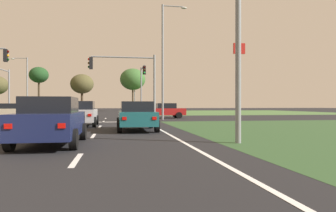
# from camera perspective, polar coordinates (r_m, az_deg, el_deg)

# --- Properties ---
(ground_plane) EXTENTS (200.00, 200.00, 0.00)m
(ground_plane) POSITION_cam_1_polar(r_m,az_deg,el_deg) (32.53, -17.36, -2.19)
(ground_plane) COLOR black
(grass_verge_far_right) EXTENTS (35.00, 35.00, 0.01)m
(grass_verge_far_right) POSITION_cam_1_polar(r_m,az_deg,el_deg) (60.50, 10.86, -1.08)
(grass_verge_far_right) COLOR #476B38
(grass_verge_far_right) RESTS_ON ground
(median_island_near) EXTENTS (1.20, 22.00, 0.14)m
(median_island_near) POSITION_cam_1_polar(r_m,az_deg,el_deg) (13.98, -28.08, -5.06)
(median_island_near) COLOR #ADA89E
(median_island_near) RESTS_ON ground
(median_island_far) EXTENTS (1.20, 36.00, 0.14)m
(median_island_far) POSITION_cam_1_polar(r_m,az_deg,el_deg) (57.38, -13.95, -1.09)
(median_island_far) COLOR #ADA89E
(median_island_far) RESTS_ON ground
(lane_dash_near) EXTENTS (0.14, 2.00, 0.01)m
(lane_dash_near) POSITION_cam_1_polar(r_m,az_deg,el_deg) (8.12, -16.20, -9.32)
(lane_dash_near) COLOR silver
(lane_dash_near) RESTS_ON ground
(lane_dash_second) EXTENTS (0.14, 2.00, 0.01)m
(lane_dash_second) POSITION_cam_1_polar(r_m,az_deg,el_deg) (14.05, -13.34, -5.29)
(lane_dash_second) COLOR silver
(lane_dash_second) RESTS_ON ground
(lane_dash_third) EXTENTS (0.14, 2.00, 0.01)m
(lane_dash_third) POSITION_cam_1_polar(r_m,az_deg,el_deg) (20.02, -12.20, -3.65)
(lane_dash_third) COLOR silver
(lane_dash_third) RESTS_ON ground
(lane_dash_fourth) EXTENTS (0.14, 2.00, 0.01)m
(lane_dash_fourth) POSITION_cam_1_polar(r_m,az_deg,el_deg) (26.00, -11.58, -2.77)
(lane_dash_fourth) COLOR silver
(lane_dash_fourth) RESTS_ON ground
(lane_dash_fifth) EXTENTS (0.14, 2.00, 0.01)m
(lane_dash_fifth) POSITION_cam_1_polar(r_m,az_deg,el_deg) (31.99, -11.19, -2.21)
(lane_dash_fifth) COLOR silver
(lane_dash_fifth) RESTS_ON ground
(edge_line_right) EXTENTS (0.14, 24.00, 0.01)m
(edge_line_right) POSITION_cam_1_polar(r_m,az_deg,el_deg) (14.46, 0.14, -5.13)
(edge_line_right) COLOR silver
(edge_line_right) RESTS_ON ground
(stop_bar_near) EXTENTS (6.40, 0.50, 0.01)m
(stop_bar_near) POSITION_cam_1_polar(r_m,az_deg,el_deg) (25.24, -10.96, -2.86)
(stop_bar_near) COLOR silver
(stop_bar_near) RESTS_ON ground
(crosswalk_bar_third) EXTENTS (0.70, 2.80, 0.01)m
(crosswalk_bar_third) POSITION_cam_1_polar(r_m,az_deg,el_deg) (28.35, -27.06, -2.54)
(crosswalk_bar_third) COLOR silver
(crosswalk_bar_third) RESTS_ON ground
(crosswalk_bar_fourth) EXTENTS (0.70, 2.80, 0.01)m
(crosswalk_bar_fourth) POSITION_cam_1_polar(r_m,az_deg,el_deg) (28.02, -24.81, -2.57)
(crosswalk_bar_fourth) COLOR silver
(crosswalk_bar_fourth) RESTS_ON ground
(crosswalk_bar_fifth) EXTENTS (0.70, 2.80, 0.01)m
(crosswalk_bar_fifth) POSITION_cam_1_polar(r_m,az_deg,el_deg) (27.74, -22.52, -2.59)
(crosswalk_bar_fifth) COLOR silver
(crosswalk_bar_fifth) RESTS_ON ground
(crosswalk_bar_sixth) EXTENTS (0.70, 2.80, 0.01)m
(crosswalk_bar_sixth) POSITION_cam_1_polar(r_m,az_deg,el_deg) (27.50, -20.18, -2.61)
(crosswalk_bar_sixth) COLOR silver
(crosswalk_bar_sixth) RESTS_ON ground
(crosswalk_bar_seventh) EXTENTS (0.70, 2.80, 0.01)m
(crosswalk_bar_seventh) POSITION_cam_1_polar(r_m,az_deg,el_deg) (27.32, -17.81, -2.63)
(crosswalk_bar_seventh) COLOR silver
(crosswalk_bar_seventh) RESTS_ON ground
(crosswalk_bar_eighth) EXTENTS (0.70, 2.80, 0.01)m
(crosswalk_bar_eighth) POSITION_cam_1_polar(r_m,az_deg,el_deg) (27.17, -15.40, -2.64)
(crosswalk_bar_eighth) COLOR silver
(crosswalk_bar_eighth) RESTS_ON ground
(car_teal_near) EXTENTS (2.04, 4.41, 1.52)m
(car_teal_near) POSITION_cam_1_polar(r_m,az_deg,el_deg) (16.73, -5.71, -1.74)
(car_teal_near) COLOR #19565B
(car_teal_near) RESTS_ON ground
(car_silver_second) EXTENTS (1.95, 4.32, 1.58)m
(car_silver_second) POSITION_cam_1_polar(r_m,az_deg,el_deg) (20.81, -15.31, -1.30)
(car_silver_second) COLOR #B7B7BC
(car_silver_second) RESTS_ON ground
(car_beige_third) EXTENTS (4.20, 2.04, 1.50)m
(car_beige_third) POSITION_cam_1_polar(r_m,az_deg,el_deg) (35.45, -26.22, -0.76)
(car_beige_third) COLOR #BCAD8E
(car_beige_third) RESTS_ON ground
(car_navy_fourth) EXTENTS (2.02, 4.37, 1.60)m
(car_navy_fourth) POSITION_cam_1_polar(r_m,az_deg,el_deg) (11.31, -20.32, -2.49)
(car_navy_fourth) COLOR #161E47
(car_navy_fourth) RESTS_ON ground
(car_red_fifth) EXTENTS (4.17, 2.09, 1.52)m
(car_red_fifth) POSITION_cam_1_polar(r_m,az_deg,el_deg) (32.24, -0.57, -0.82)
(car_red_fifth) COLOR #A31919
(car_red_fifth) RESTS_ON ground
(car_white_sixth) EXTENTS (1.99, 4.20, 1.57)m
(car_white_sixth) POSITION_cam_1_polar(r_m,az_deg,el_deg) (49.74, -17.31, -0.45)
(car_white_sixth) COLOR silver
(car_white_sixth) RESTS_ON ground
(traffic_signal_far_right) EXTENTS (0.32, 4.53, 5.95)m
(traffic_signal_far_right) POSITION_cam_1_polar(r_m,az_deg,el_deg) (37.46, -4.66, 4.36)
(traffic_signal_far_right) COLOR gray
(traffic_signal_far_right) RESTS_ON ground
(traffic_signal_near_right) EXTENTS (5.39, 0.32, 5.43)m
(traffic_signal_near_right) POSITION_cam_1_polar(r_m,az_deg,el_deg) (25.74, -6.93, 5.64)
(traffic_signal_near_right) COLOR gray
(traffic_signal_near_right) RESTS_ON ground
(traffic_signal_far_left) EXTENTS (0.32, 5.49, 5.41)m
(traffic_signal_far_left) POSITION_cam_1_polar(r_m,az_deg,el_deg) (38.74, -27.66, 3.78)
(traffic_signal_far_left) COLOR gray
(traffic_signal_far_left) RESTS_ON ground
(street_lamp_second) EXTENTS (2.37, 0.28, 10.49)m
(street_lamp_second) POSITION_cam_1_polar(r_m,az_deg,el_deg) (29.12, -0.63, 8.99)
(street_lamp_second) COLOR gray
(street_lamp_second) RESTS_ON ground
(street_lamp_third) EXTENTS (2.48, 0.42, 8.52)m
(street_lamp_third) POSITION_cam_1_polar(r_m,az_deg,el_deg) (52.51, -24.30, 3.95)
(street_lamp_third) COLOR gray
(street_lamp_third) RESTS_ON ground
(street_lamp_fourth) EXTENTS (2.49, 0.32, 8.85)m
(street_lamp_fourth) POSITION_cam_1_polar(r_m,az_deg,el_deg) (70.93, -5.89, 3.12)
(street_lamp_fourth) COLOR gray
(street_lamp_fourth) RESTS_ON ground
(fastfood_pole_sign) EXTENTS (1.80, 0.40, 10.63)m
(fastfood_pole_sign) POSITION_cam_1_polar(r_m,az_deg,el_deg) (49.14, 12.70, 7.75)
(fastfood_pole_sign) COLOR red
(fastfood_pole_sign) RESTS_ON ground
(treeline_second) EXTENTS (3.65, 3.65, 8.77)m
(treeline_second) POSITION_cam_1_polar(r_m,az_deg,el_deg) (66.81, -22.28, 5.14)
(treeline_second) COLOR #423323
(treeline_second) RESTS_ON ground
(treeline_third) EXTENTS (4.60, 4.60, 7.54)m
(treeline_third) POSITION_cam_1_polar(r_m,az_deg,el_deg) (65.85, -15.26, 3.84)
(treeline_third) COLOR #423323
(treeline_third) RESTS_ON ground
(treeline_fourth) EXTENTS (5.56, 5.56, 9.36)m
(treeline_fourth) POSITION_cam_1_polar(r_m,az_deg,el_deg) (70.12, -6.38, 4.80)
(treeline_fourth) COLOR #423323
(treeline_fourth) RESTS_ON ground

